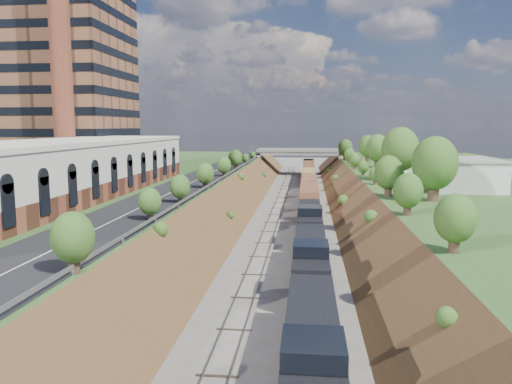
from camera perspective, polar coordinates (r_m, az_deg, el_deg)
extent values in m
cube|color=#375A25|center=(87.91, -17.80, -0.16)|extent=(44.00, 180.00, 5.00)
cube|color=#375A25|center=(86.23, 26.73, -0.76)|extent=(44.00, 180.00, 5.00)
cube|color=brown|center=(82.01, -3.49, -2.11)|extent=(10.00, 180.00, 10.00)
cube|color=brown|center=(81.41, 11.99, -2.34)|extent=(10.00, 180.00, 10.00)
cube|color=gray|center=(81.06, 2.39, -2.15)|extent=(1.58, 180.00, 0.18)
cube|color=gray|center=(80.92, 6.07, -2.21)|extent=(1.58, 180.00, 0.18)
cube|color=black|center=(82.17, -6.61, 1.42)|extent=(8.00, 180.00, 0.10)
cube|color=#99999E|center=(81.33, -3.80, 1.75)|extent=(0.06, 171.00, 0.30)
cube|color=brown|center=(65.63, -21.59, 0.33)|extent=(14.00, 62.00, 2.20)
cube|color=beige|center=(65.33, -21.72, 3.16)|extent=(14.00, 62.00, 4.30)
cube|color=beige|center=(65.22, -21.83, 5.26)|extent=(14.30, 62.30, 0.50)
cube|color=brown|center=(103.59, -21.38, 14.39)|extent=(22.00, 22.00, 44.00)
cylinder|color=brown|center=(85.60, -21.43, 14.60)|extent=(3.20, 3.20, 40.00)
cube|color=gray|center=(142.82, 0.35, 3.27)|extent=(1.50, 8.00, 6.20)
cube|color=gray|center=(142.46, 9.61, 3.16)|extent=(1.50, 8.00, 6.20)
cube|color=gray|center=(141.98, 4.99, 4.47)|extent=(24.00, 8.00, 1.00)
cube|color=gray|center=(137.94, 4.96, 4.72)|extent=(24.00, 0.30, 0.80)
cube|color=gray|center=(145.93, 5.02, 4.87)|extent=(24.00, 0.30, 0.80)
cube|color=silver|center=(75.15, 22.31, 1.84)|extent=(9.00, 12.00, 4.00)
cube|color=silver|center=(96.29, 18.35, 3.03)|extent=(8.00, 10.00, 3.60)
cylinder|color=#473323|center=(62.01, 19.62, 0.23)|extent=(1.30, 1.30, 2.62)
ellipsoid|color=#2D531D|center=(61.71, 19.75, 3.13)|extent=(5.25, 5.25, 6.30)
cylinder|color=#473323|center=(42.94, -13.32, -3.57)|extent=(0.66, 0.66, 1.22)
ellipsoid|color=#2D531D|center=(42.68, -13.38, -1.63)|extent=(2.45, 2.45, 2.94)
cube|color=black|center=(27.44, 6.42, -17.26)|extent=(2.85, 17.13, 2.70)
cube|color=black|center=(22.97, 6.59, -17.32)|extent=(2.80, 3.10, 0.90)
cube|color=black|center=(44.55, 6.22, -7.45)|extent=(2.85, 17.13, 2.70)
cube|color=black|center=(62.24, 6.14, -3.14)|extent=(2.85, 17.13, 2.70)
cube|color=brown|center=(109.49, 6.05, 1.67)|extent=(2.85, 76.37, 3.43)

